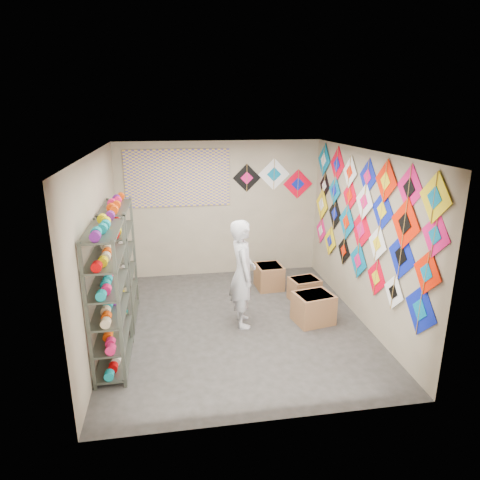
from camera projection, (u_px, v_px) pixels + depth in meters
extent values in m
plane|color=#302D2A|center=(237.00, 323.00, 6.82)|extent=(4.50, 4.50, 0.00)
plane|color=tan|center=(219.00, 210.00, 8.54)|extent=(4.00, 0.00, 4.00)
plane|color=tan|center=(271.00, 309.00, 4.30)|extent=(4.00, 0.00, 4.00)
plane|color=tan|center=(99.00, 250.00, 6.11)|extent=(0.00, 4.50, 4.50)
plane|color=tan|center=(362.00, 237.00, 6.73)|extent=(0.00, 4.50, 4.50)
plane|color=slate|center=(236.00, 152.00, 6.02)|extent=(4.50, 4.50, 0.00)
cube|color=#4C5147|center=(109.00, 299.00, 5.46)|extent=(0.40, 1.10, 1.90)
cube|color=#4C5147|center=(120.00, 264.00, 6.69)|extent=(0.40, 1.10, 1.90)
cylinder|color=#F91760|center=(103.00, 309.00, 4.98)|extent=(0.12, 0.10, 0.12)
cylinder|color=#F44707|center=(106.00, 302.00, 5.16)|extent=(0.12, 0.10, 0.12)
cylinder|color=yellow|center=(108.00, 295.00, 5.35)|extent=(0.12, 0.10, 0.12)
cylinder|color=beige|center=(110.00, 289.00, 5.53)|extent=(0.12, 0.10, 0.12)
cylinder|color=#C80305|center=(112.00, 284.00, 5.71)|extent=(0.12, 0.10, 0.12)
cylinder|color=#651784|center=(113.00, 278.00, 5.89)|extent=(0.12, 0.10, 0.12)
cylinder|color=#D5BB8D|center=(116.00, 269.00, 6.21)|extent=(0.12, 0.10, 0.12)
cylinder|color=#0F949D|center=(118.00, 265.00, 6.39)|extent=(0.12, 0.10, 0.12)
cylinder|color=#F91760|center=(119.00, 261.00, 6.57)|extent=(0.12, 0.10, 0.12)
cylinder|color=#F44707|center=(120.00, 256.00, 6.75)|extent=(0.12, 0.10, 0.12)
cylinder|color=yellow|center=(121.00, 253.00, 6.93)|extent=(0.12, 0.10, 0.12)
cylinder|color=beige|center=(123.00, 249.00, 7.11)|extent=(0.12, 0.10, 0.12)
cube|color=#0B1CAE|center=(420.00, 310.00, 5.19)|extent=(0.01, 0.68, 0.68)
cube|color=white|center=(394.00, 292.00, 5.77)|extent=(0.02, 0.51, 0.51)
cube|color=#ED001D|center=(376.00, 278.00, 6.29)|extent=(0.03, 0.57, 0.57)
cube|color=#0371A4|center=(358.00, 261.00, 6.84)|extent=(0.01, 0.60, 0.60)
cube|color=black|center=(344.00, 250.00, 7.44)|extent=(0.02, 0.51, 0.51)
cube|color=yellow|center=(330.00, 241.00, 8.04)|extent=(0.03, 0.56, 0.56)
cube|color=#EB0E69|center=(321.00, 230.00, 8.54)|extent=(0.03, 0.53, 0.53)
cube|color=#FE1C00|center=(427.00, 273.00, 4.98)|extent=(0.03, 0.56, 0.56)
cube|color=#0B1CAE|center=(401.00, 256.00, 5.56)|extent=(0.03, 0.67, 0.67)
cube|color=white|center=(377.00, 244.00, 6.16)|extent=(0.03, 0.54, 0.54)
cube|color=#ED001D|center=(361.00, 230.00, 6.72)|extent=(0.04, 0.68, 0.68)
cube|color=#0371A4|center=(347.00, 222.00, 7.22)|extent=(0.01, 0.62, 0.62)
cube|color=black|center=(335.00, 214.00, 7.77)|extent=(0.01, 0.60, 0.60)
cube|color=yellow|center=(322.00, 204.00, 8.38)|extent=(0.02, 0.63, 0.63)
cube|color=#EB0E69|center=(436.00, 235.00, 4.82)|extent=(0.03, 0.54, 0.54)
cube|color=#FE1C00|center=(405.00, 224.00, 5.40)|extent=(0.02, 0.68, 0.68)
cube|color=#0B1CAE|center=(382.00, 210.00, 6.01)|extent=(0.01, 0.62, 0.62)
cube|color=white|center=(364.00, 202.00, 6.52)|extent=(0.04, 0.59, 0.58)
cube|color=#ED001D|center=(350.00, 196.00, 7.08)|extent=(0.02, 0.55, 0.55)
cube|color=#0371A4|center=(334.00, 190.00, 7.69)|extent=(0.02, 0.52, 0.52)
cube|color=black|center=(325.00, 186.00, 8.22)|extent=(0.03, 0.51, 0.51)
cube|color=yellow|center=(435.00, 198.00, 4.76)|extent=(0.01, 0.61, 0.61)
cube|color=#EB0E69|center=(410.00, 188.00, 5.29)|extent=(0.01, 0.61, 0.61)
cube|color=#FE1C00|center=(386.00, 181.00, 5.83)|extent=(0.01, 0.60, 0.60)
cube|color=#0B1CAE|center=(368.00, 177.00, 6.40)|extent=(0.02, 0.57, 0.57)
cube|color=white|center=(350.00, 172.00, 6.99)|extent=(0.02, 0.54, 0.54)
cube|color=#ED001D|center=(337.00, 164.00, 7.55)|extent=(0.02, 0.64, 0.64)
cube|color=#0371A4|center=(324.00, 160.00, 8.15)|extent=(0.03, 0.63, 0.63)
cube|color=black|center=(247.00, 178.00, 8.43)|extent=(0.56, 0.02, 0.56)
cube|color=white|center=(274.00, 174.00, 8.50)|extent=(0.64, 0.02, 0.64)
cube|color=#ED001D|center=(298.00, 184.00, 8.64)|extent=(0.61, 0.02, 0.61)
cube|color=#51489D|center=(178.00, 178.00, 8.21)|extent=(2.00, 0.01, 1.10)
imported|color=silver|center=(243.00, 273.00, 6.58)|extent=(0.62, 0.41, 1.70)
cube|color=brown|center=(313.00, 308.00, 6.81)|extent=(0.66, 0.59, 0.48)
cube|color=brown|center=(304.00, 289.00, 7.60)|extent=(0.56, 0.49, 0.41)
cube|color=brown|center=(269.00, 277.00, 8.12)|extent=(0.51, 0.55, 0.46)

